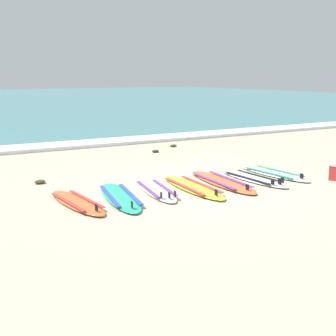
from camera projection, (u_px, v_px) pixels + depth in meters
name	position (u px, v px, depth m)	size (l,w,h in m)	color
ground_plane	(204.00, 185.00, 9.23)	(80.00, 80.00, 0.00)	#C1B599
wave_foam_strip	(98.00, 143.00, 14.62)	(80.00, 1.17, 0.11)	white
surfboard_0	(77.00, 202.00, 7.86)	(0.71, 2.00, 0.18)	orange
surfboard_1	(120.00, 197.00, 8.22)	(0.91, 2.26, 0.18)	#2DB793
surfboard_2	(156.00, 190.00, 8.69)	(0.78, 1.98, 0.18)	white
surfboard_3	(193.00, 187.00, 8.94)	(0.64, 2.25, 0.18)	yellow
surfboard_4	(222.00, 182.00, 9.38)	(0.71, 2.35, 0.18)	orange
surfboard_5	(253.00, 179.00, 9.66)	(0.61, 2.02, 0.18)	white
surfboard_6	(274.00, 173.00, 10.16)	(0.68, 2.07, 0.18)	white
seaweed_clump_near_shoreline	(173.00, 146.00, 14.15)	(0.22, 0.18, 0.08)	#384723
seaweed_clump_mid_sand	(40.00, 182.00, 9.35)	(0.23, 0.18, 0.08)	#4C4228
seaweed_clump_by_the_boards	(155.00, 151.00, 13.13)	(0.21, 0.17, 0.08)	#2D381E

